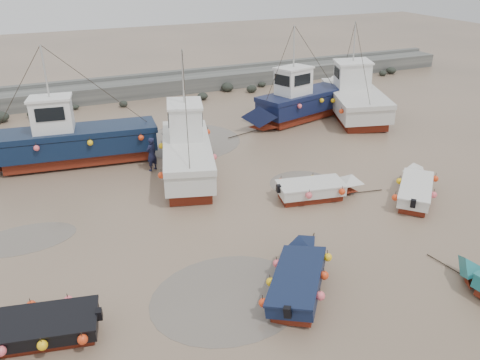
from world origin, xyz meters
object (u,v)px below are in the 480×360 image
(dinghy_3, at_px, (416,186))
(dinghy_4, at_px, (25,327))
(cabin_boat_1, at_px, (186,148))
(dinghy_5, at_px, (318,187))
(cabin_boat_0, at_px, (66,140))
(cabin_boat_3, at_px, (353,95))
(person, at_px, (153,170))
(dinghy_1, at_px, (301,275))
(cabin_boat_2, at_px, (297,101))

(dinghy_3, bearing_deg, dinghy_4, -125.18)
(dinghy_4, height_order, cabin_boat_1, cabin_boat_1)
(cabin_boat_1, bearing_deg, dinghy_5, -33.06)
(cabin_boat_0, xyz_separation_m, cabin_boat_3, (19.27, 1.01, 0.02))
(dinghy_4, xyz_separation_m, person, (6.33, 10.42, -0.55))
(dinghy_3, relative_size, person, 2.48)
(dinghy_4, bearing_deg, cabin_boat_3, -44.99)
(dinghy_1, distance_m, cabin_boat_1, 10.64)
(dinghy_3, distance_m, cabin_boat_3, 12.59)
(dinghy_5, xyz_separation_m, cabin_boat_0, (-10.28, 8.93, 0.73))
(dinghy_4, relative_size, dinghy_5, 1.08)
(dinghy_4, xyz_separation_m, cabin_boat_2, (17.28, 14.54, 0.80))
(dinghy_3, bearing_deg, cabin_boat_3, 114.16)
(cabin_boat_2, height_order, person, cabin_boat_2)
(dinghy_1, distance_m, cabin_boat_3, 20.09)
(cabin_boat_0, distance_m, cabin_boat_1, 6.70)
(dinghy_4, bearing_deg, dinghy_5, -59.58)
(dinghy_1, bearing_deg, cabin_boat_1, 132.89)
(cabin_boat_1, relative_size, cabin_boat_3, 0.94)
(dinghy_3, xyz_separation_m, cabin_boat_2, (0.33, 11.95, 0.80))
(cabin_boat_0, relative_size, cabin_boat_1, 1.17)
(cabin_boat_3, bearing_deg, dinghy_3, -91.38)
(cabin_boat_0, distance_m, cabin_boat_3, 19.30)
(dinghy_4, distance_m, cabin_boat_3, 25.92)
(dinghy_1, bearing_deg, cabin_boat_0, 152.77)
(dinghy_3, distance_m, dinghy_4, 17.14)
(cabin_boat_0, bearing_deg, dinghy_1, -149.21)
(dinghy_3, bearing_deg, dinghy_5, -155.62)
(cabin_boat_3, bearing_deg, dinghy_1, -109.69)
(cabin_boat_1, distance_m, person, 2.30)
(dinghy_1, distance_m, person, 11.74)
(dinghy_5, xyz_separation_m, cabin_boat_1, (-4.71, 5.22, 0.78))
(dinghy_1, height_order, cabin_boat_2, cabin_boat_2)
(dinghy_3, height_order, cabin_boat_3, cabin_boat_3)
(cabin_boat_0, relative_size, cabin_boat_3, 1.10)
(dinghy_5, xyz_separation_m, cabin_boat_2, (4.61, 10.24, 0.79))
(dinghy_1, bearing_deg, cabin_boat_2, 100.14)
(dinghy_4, distance_m, cabin_boat_1, 12.42)
(dinghy_3, height_order, cabin_boat_2, cabin_boat_2)
(cabin_boat_3, height_order, person, cabin_boat_3)
(dinghy_3, xyz_separation_m, cabin_boat_0, (-14.57, 10.64, 0.74))
(cabin_boat_3, bearing_deg, cabin_boat_0, -156.38)
(dinghy_3, xyz_separation_m, cabin_boat_3, (4.71, 11.65, 0.77))
(dinghy_1, relative_size, dinghy_5, 0.92)
(dinghy_5, distance_m, cabin_boat_0, 13.64)
(cabin_boat_2, xyz_separation_m, person, (-10.95, -4.12, -1.36))
(cabin_boat_0, bearing_deg, dinghy_3, -119.10)
(dinghy_4, bearing_deg, cabin_boat_2, -38.24)
(dinghy_3, bearing_deg, dinghy_1, -110.00)
(cabin_boat_2, relative_size, person, 5.29)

